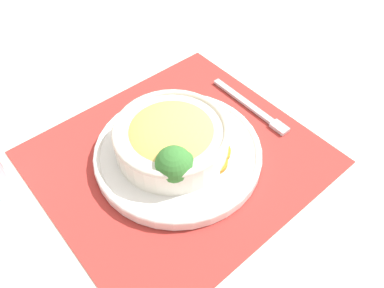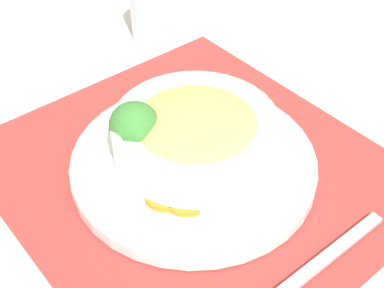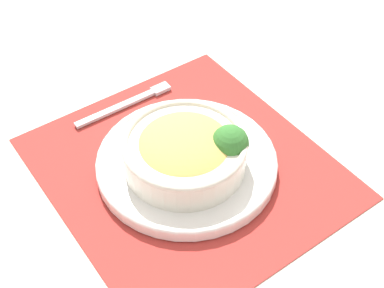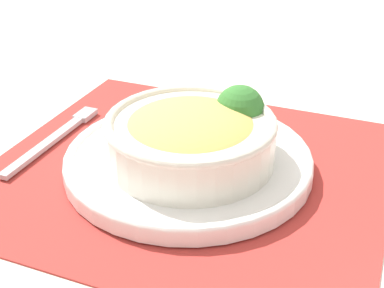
% 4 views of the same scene
% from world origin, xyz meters
% --- Properties ---
extents(ground_plane, '(4.00, 4.00, 0.00)m').
position_xyz_m(ground_plane, '(0.00, 0.00, 0.00)').
color(ground_plane, beige).
extents(placemat, '(0.46, 0.43, 0.00)m').
position_xyz_m(placemat, '(0.00, 0.00, 0.00)').
color(placemat, '#B2332D').
rests_on(placemat, ground_plane).
extents(plate, '(0.28, 0.28, 0.02)m').
position_xyz_m(plate, '(0.00, 0.00, 0.02)').
color(plate, white).
rests_on(plate, placemat).
extents(bowl, '(0.19, 0.19, 0.06)m').
position_xyz_m(bowl, '(0.01, -0.01, 0.05)').
color(bowl, silver).
rests_on(bowl, plate).
extents(broccoli_floret, '(0.06, 0.06, 0.07)m').
position_xyz_m(broccoli_floret, '(0.05, 0.04, 0.06)').
color(broccoli_floret, '#84AD5B').
rests_on(broccoli_floret, plate).
extents(carrot_slice_near, '(0.05, 0.05, 0.01)m').
position_xyz_m(carrot_slice_near, '(-0.02, 0.06, 0.02)').
color(carrot_slice_near, orange).
rests_on(carrot_slice_near, plate).
extents(carrot_slice_middle, '(0.05, 0.05, 0.01)m').
position_xyz_m(carrot_slice_middle, '(-0.04, 0.05, 0.02)').
color(carrot_slice_middle, orange).
rests_on(carrot_slice_middle, plate).
extents(water_glass, '(0.07, 0.07, 0.10)m').
position_xyz_m(water_glass, '(0.26, -0.16, 0.04)').
color(water_glass, silver).
rests_on(water_glass, ground_plane).
extents(fork, '(0.03, 0.18, 0.01)m').
position_xyz_m(fork, '(-0.18, 0.02, 0.01)').
color(fork, '#B7B7BC').
rests_on(fork, placemat).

